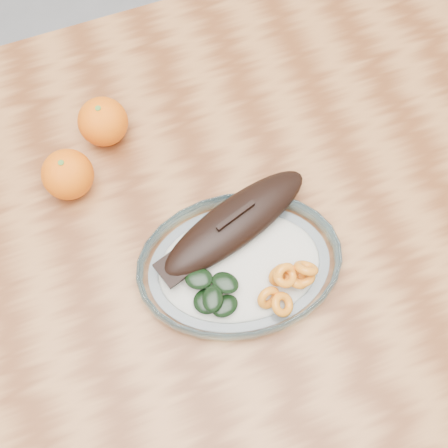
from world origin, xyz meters
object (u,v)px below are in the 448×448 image
object	(u,v)px
plated_meal	(239,262)
orange_right	(103,122)
dining_table	(157,263)
orange_left	(68,174)

from	to	relation	value
plated_meal	orange_right	bearing A→B (deg)	122.71
plated_meal	dining_table	bearing A→B (deg)	153.22
orange_right	plated_meal	bearing A→B (deg)	-66.65
dining_table	orange_left	xyz separation A→B (m)	(-0.08, 0.12, 0.13)
orange_left	plated_meal	bearing A→B (deg)	-47.17
orange_left	orange_right	xyz separation A→B (m)	(0.07, 0.06, 0.00)
dining_table	plated_meal	world-z (taller)	plated_meal
plated_meal	orange_left	distance (m)	0.27
orange_left	orange_right	size ratio (longest dim) A/B	1.00
plated_meal	orange_right	distance (m)	0.28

